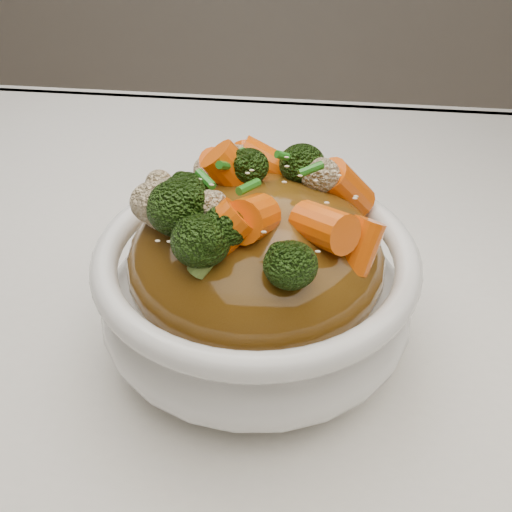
# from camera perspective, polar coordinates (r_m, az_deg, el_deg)

# --- Properties ---
(tablecloth) EXTENTS (1.20, 0.80, 0.04)m
(tablecloth) POSITION_cam_1_polar(r_m,az_deg,el_deg) (0.50, 2.00, -5.79)
(tablecloth) COLOR white
(tablecloth) RESTS_ON dining_table
(bowl) EXTENTS (0.28, 0.28, 0.09)m
(bowl) POSITION_cam_1_polar(r_m,az_deg,el_deg) (0.43, -0.00, -3.53)
(bowl) COLOR white
(bowl) RESTS_ON tablecloth
(sauce_base) EXTENTS (0.22, 0.22, 0.10)m
(sauce_base) POSITION_cam_1_polar(r_m,az_deg,el_deg) (0.41, 0.00, -0.34)
(sauce_base) COLOR #5A380F
(sauce_base) RESTS_ON bowl
(carrots) EXTENTS (0.22, 0.22, 0.05)m
(carrots) POSITION_cam_1_polar(r_m,az_deg,el_deg) (0.37, 0.00, 7.40)
(carrots) COLOR #F55D07
(carrots) RESTS_ON sauce_base
(broccoli) EXTENTS (0.22, 0.22, 0.04)m
(broccoli) POSITION_cam_1_polar(r_m,az_deg,el_deg) (0.37, 0.00, 7.26)
(broccoli) COLOR black
(broccoli) RESTS_ON sauce_base
(cauliflower) EXTENTS (0.22, 0.22, 0.04)m
(cauliflower) POSITION_cam_1_polar(r_m,az_deg,el_deg) (0.37, 0.00, 6.99)
(cauliflower) COLOR beige
(cauliflower) RESTS_ON sauce_base
(scallions) EXTENTS (0.17, 0.17, 0.02)m
(scallions) POSITION_cam_1_polar(r_m,az_deg,el_deg) (0.37, 0.00, 7.53)
(scallions) COLOR #22711A
(scallions) RESTS_ON sauce_base
(sesame_seeds) EXTENTS (0.20, 0.20, 0.01)m
(sesame_seeds) POSITION_cam_1_polar(r_m,az_deg,el_deg) (0.37, 0.00, 7.53)
(sesame_seeds) COLOR beige
(sesame_seeds) RESTS_ON sauce_base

